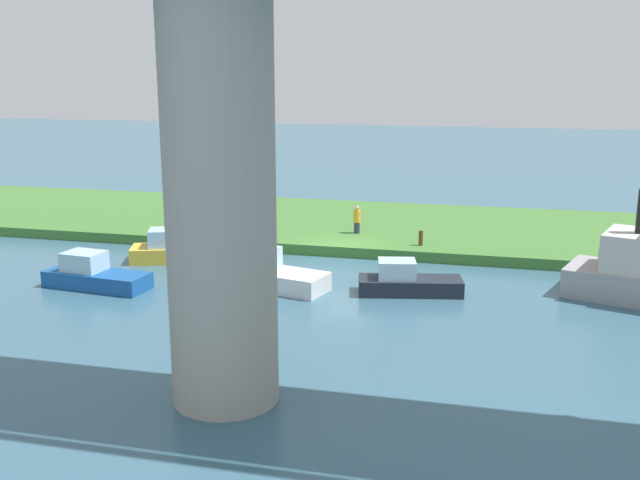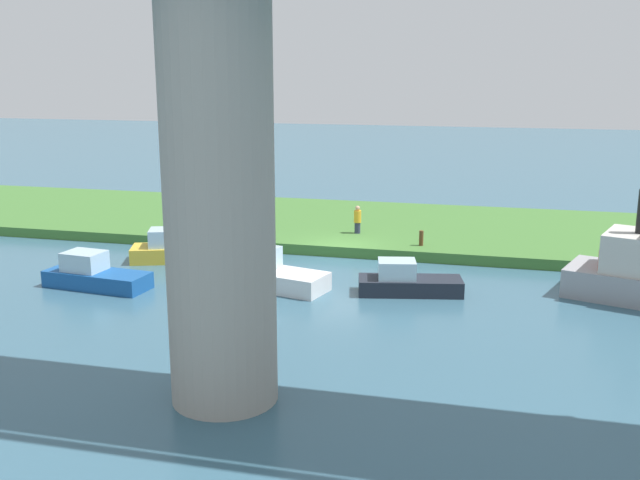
% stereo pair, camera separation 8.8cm
% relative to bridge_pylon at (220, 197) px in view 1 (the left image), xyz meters
% --- Properties ---
extents(ground_plane, '(160.00, 160.00, 0.00)m').
position_rel_bridge_pylon_xyz_m(ground_plane, '(0.33, -15.07, -5.40)').
color(ground_plane, '#386075').
extents(grassy_bank, '(80.00, 12.00, 0.50)m').
position_rel_bridge_pylon_xyz_m(grassy_bank, '(0.33, -21.07, -5.15)').
color(grassy_bank, '#427533').
rests_on(grassy_bank, ground).
extents(bridge_pylon, '(2.79, 2.79, 10.79)m').
position_rel_bridge_pylon_xyz_m(bridge_pylon, '(0.00, 0.00, 0.00)').
color(bridge_pylon, '#9E998E').
rests_on(bridge_pylon, ground).
extents(person_on_bank, '(0.37, 0.37, 1.39)m').
position_rel_bridge_pylon_xyz_m(person_on_bank, '(0.04, -18.13, -4.19)').
color(person_on_bank, '#2D334C').
rests_on(person_on_bank, grassy_bank).
extents(mooring_post, '(0.20, 0.20, 0.70)m').
position_rel_bridge_pylon_xyz_m(mooring_post, '(-3.33, -16.30, -4.54)').
color(mooring_post, brown).
rests_on(mooring_post, grassy_bank).
extents(motorboat_white, '(4.18, 2.18, 1.33)m').
position_rel_bridge_pylon_xyz_m(motorboat_white, '(-3.46, -10.34, -4.92)').
color(motorboat_white, '#1E232D').
rests_on(motorboat_white, ground).
extents(skiff_small, '(4.38, 1.95, 1.42)m').
position_rel_bridge_pylon_xyz_m(skiff_small, '(8.73, -8.16, -4.89)').
color(skiff_small, '#195199').
rests_on(skiff_small, ground).
extents(motorboat_red, '(4.98, 2.78, 1.57)m').
position_rel_bridge_pylon_xyz_m(motorboat_red, '(2.11, -9.89, -4.83)').
color(motorboat_red, white).
rests_on(motorboat_red, ground).
extents(houseboat_blue, '(4.69, 2.92, 1.47)m').
position_rel_bridge_pylon_xyz_m(houseboat_blue, '(7.26, -12.78, -4.87)').
color(houseboat_blue, gold).
rests_on(houseboat_blue, ground).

